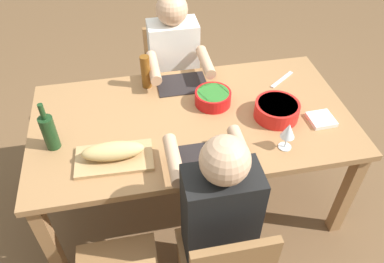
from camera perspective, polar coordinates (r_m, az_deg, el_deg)
ground_plane at (r=2.78m, az=0.00°, el=-9.50°), size 8.00×8.00×0.00m
dining_table at (r=2.28m, az=0.00°, el=0.60°), size 1.86×0.99×0.74m
chair_near_center at (r=3.03m, az=-3.02°, el=8.39°), size 0.40×0.40×0.85m
diner_near_center at (r=2.76m, az=-2.59°, el=9.92°), size 0.41×0.53×1.20m
diner_far_center at (r=1.85m, az=3.87°, el=-11.69°), size 0.41×0.53×1.20m
serving_bowl_pasta at (r=2.26m, az=12.57°, el=3.25°), size 0.26×0.26×0.10m
serving_bowl_greens at (r=2.31m, az=3.15°, el=5.16°), size 0.22×0.22×0.08m
cutting_board at (r=2.03m, az=-11.51°, el=-3.96°), size 0.41×0.24×0.02m
bread_loaf at (r=1.99m, az=-11.73°, el=-2.89°), size 0.32×0.12×0.09m
wine_bottle at (r=2.12m, az=-20.56°, el=-0.01°), size 0.08×0.08×0.29m
beer_bottle at (r=2.43m, az=-6.93°, el=8.84°), size 0.06×0.06×0.22m
wine_glass at (r=2.04m, az=14.19°, el=-0.01°), size 0.08×0.08×0.17m
placemat_near_center at (r=2.49m, az=-1.50°, el=7.10°), size 0.32×0.23×0.01m
placemat_far_center at (r=2.00m, az=1.86°, el=-4.06°), size 0.32×0.23×0.01m
carving_knife at (r=2.59m, az=13.29°, el=7.57°), size 0.20×0.15×0.01m
napkin_stack at (r=2.33m, az=18.77°, el=1.73°), size 0.15×0.15×0.02m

